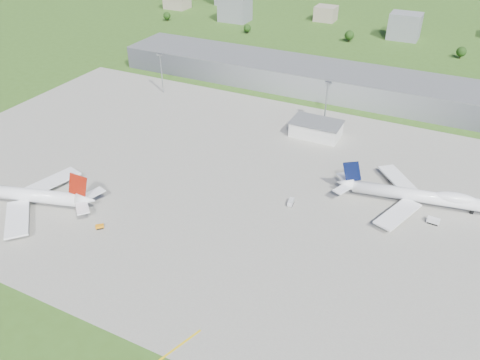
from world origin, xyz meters
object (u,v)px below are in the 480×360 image
at_px(airliner_blue_quad, 418,196).
at_px(van_white_far, 433,221).
at_px(tug_yellow, 100,227).
at_px(airliner_red_twin, 23,195).
at_px(van_white_near, 291,202).

distance_m(airliner_blue_quad, van_white_far, 13.66).
bearing_deg(tug_yellow, van_white_far, -15.95).
distance_m(airliner_red_twin, van_white_near, 115.16).
height_order(airliner_blue_quad, van_white_far, airliner_blue_quad).
relative_size(tug_yellow, van_white_far, 0.70).
height_order(van_white_near, van_white_far, van_white_far).
distance_m(airliner_red_twin, van_white_far, 172.66).
height_order(airliner_red_twin, van_white_far, airliner_red_twin).
xyz_separation_m(van_white_near, van_white_far, (56.98, 13.28, 0.09)).
xyz_separation_m(airliner_blue_quad, van_white_far, (8.12, -10.41, -3.54)).
distance_m(tug_yellow, van_white_near, 80.29).
relative_size(airliner_blue_quad, van_white_far, 12.96).
xyz_separation_m(airliner_red_twin, tug_yellow, (40.13, 1.12, -4.17)).
bearing_deg(van_white_far, airliner_blue_quad, 131.42).
relative_size(airliner_red_twin, van_white_near, 14.05).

